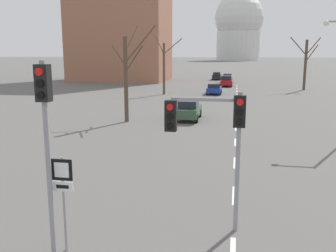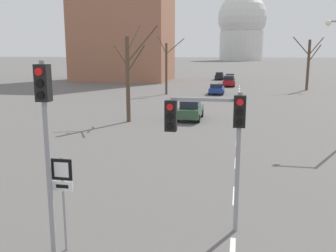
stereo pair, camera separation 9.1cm
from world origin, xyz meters
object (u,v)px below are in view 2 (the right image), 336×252
(traffic_signal_near_left, at_px, (45,123))
(sedan_near_left, at_px, (191,110))
(sedan_near_right, at_px, (219,76))
(sedan_far_left, at_px, (230,78))
(sedan_far_right, at_px, (229,81))
(route_sign_post, at_px, (63,187))
(sedan_mid_centre, at_px, (217,89))
(traffic_signal_centre_tall, at_px, (214,127))

(traffic_signal_near_left, height_order, sedan_near_left, traffic_signal_near_left)
(sedan_near_right, distance_m, sedan_far_left, 7.08)
(traffic_signal_near_left, relative_size, sedan_near_left, 1.22)
(traffic_signal_near_left, distance_m, sedan_near_right, 68.49)
(traffic_signal_near_left, height_order, sedan_far_right, traffic_signal_near_left)
(sedan_near_right, bearing_deg, route_sign_post, -90.48)
(route_sign_post, relative_size, sedan_far_right, 0.65)
(traffic_signal_near_left, xyz_separation_m, sedan_far_left, (3.17, 61.73, -2.92))
(sedan_mid_centre, xyz_separation_m, sedan_far_right, (1.29, 11.69, 0.14))
(sedan_near_right, height_order, sedan_far_right, sedan_far_right)
(sedan_near_right, bearing_deg, sedan_far_left, -70.89)
(sedan_far_right, bearing_deg, sedan_far_left, 90.43)
(traffic_signal_near_left, height_order, sedan_far_left, traffic_signal_near_left)
(sedan_mid_centre, relative_size, sedan_far_left, 0.94)
(sedan_mid_centre, bearing_deg, sedan_near_left, -92.64)
(sedan_near_left, distance_m, sedan_near_right, 46.63)
(sedan_far_left, bearing_deg, route_sign_post, -92.68)
(traffic_signal_near_left, distance_m, route_sign_post, 1.86)
(route_sign_post, distance_m, sedan_near_left, 21.64)
(traffic_signal_centre_tall, xyz_separation_m, route_sign_post, (-3.97, -2.13, -1.45))
(traffic_signal_near_left, distance_m, sedan_near_left, 22.00)
(traffic_signal_centre_tall, distance_m, sedan_far_left, 59.48)
(sedan_near_right, bearing_deg, traffic_signal_centre_tall, -87.05)
(traffic_signal_near_left, xyz_separation_m, sedan_far_right, (3.24, 53.38, -2.85))
(traffic_signal_centre_tall, height_order, sedan_mid_centre, traffic_signal_centre_tall)
(route_sign_post, relative_size, sedan_near_left, 0.63)
(traffic_signal_near_left, bearing_deg, sedan_near_left, 87.29)
(traffic_signal_near_left, xyz_separation_m, sedan_mid_centre, (1.95, 41.69, -2.99))
(traffic_signal_centre_tall, xyz_separation_m, sedan_near_left, (-3.23, 19.48, -2.49))
(traffic_signal_near_left, relative_size, traffic_signal_centre_tall, 1.22)
(sedan_far_left, bearing_deg, sedan_far_right, -89.57)
(sedan_near_right, bearing_deg, sedan_far_right, -81.01)
(sedan_near_left, distance_m, sedan_far_left, 40.00)
(route_sign_post, xyz_separation_m, sedan_far_left, (2.89, 61.55, -1.08))
(traffic_signal_centre_tall, height_order, sedan_far_right, traffic_signal_centre_tall)
(sedan_near_left, distance_m, sedan_mid_centre, 19.92)
(route_sign_post, height_order, sedan_far_right, route_sign_post)
(traffic_signal_centre_tall, distance_m, route_sign_post, 4.73)
(traffic_signal_centre_tall, distance_m, sedan_near_left, 19.90)
(sedan_mid_centre, height_order, sedan_far_right, sedan_far_right)
(sedan_far_left, bearing_deg, sedan_mid_centre, -93.50)
(sedan_far_left, bearing_deg, traffic_signal_near_left, -92.94)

